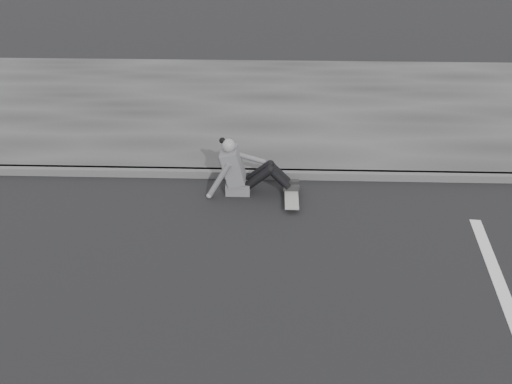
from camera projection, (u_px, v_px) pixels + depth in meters
ground at (210, 277)px, 6.80m from camera, size 80.00×80.00×0.00m
curb at (227, 173)px, 9.02m from camera, size 24.00×0.16×0.12m
sidewalk at (238, 105)px, 11.65m from camera, size 24.00×6.00×0.12m
skateboard at (291, 196)px, 8.36m from camera, size 0.20×0.78×0.09m
seated_woman at (242, 170)px, 8.46m from camera, size 1.38×0.46×0.88m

